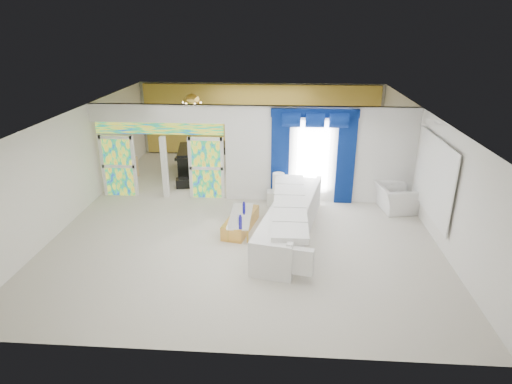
# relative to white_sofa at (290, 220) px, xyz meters

# --- Properties ---
(floor) EXTENTS (12.00, 12.00, 0.00)m
(floor) POSITION_rel_white_sofa_xyz_m (-1.23, 1.49, -0.43)
(floor) COLOR #B7AF9E
(floor) RESTS_ON ground
(dividing_wall) EXTENTS (5.70, 0.18, 3.00)m
(dividing_wall) POSITION_rel_white_sofa_xyz_m (0.92, 2.49, 1.07)
(dividing_wall) COLOR white
(dividing_wall) RESTS_ON ground
(dividing_header) EXTENTS (4.30, 0.18, 0.55)m
(dividing_header) POSITION_rel_white_sofa_xyz_m (-4.08, 2.49, 2.29)
(dividing_header) COLOR white
(dividing_header) RESTS_ON dividing_wall
(stained_panel_left) EXTENTS (0.95, 0.04, 2.00)m
(stained_panel_left) POSITION_rel_white_sofa_xyz_m (-5.51, 2.49, 0.57)
(stained_panel_left) COLOR #994C3F
(stained_panel_left) RESTS_ON ground
(stained_panel_right) EXTENTS (0.95, 0.04, 2.00)m
(stained_panel_right) POSITION_rel_white_sofa_xyz_m (-2.66, 2.49, 0.57)
(stained_panel_right) COLOR #994C3F
(stained_panel_right) RESTS_ON ground
(stained_transom) EXTENTS (4.00, 0.05, 0.35)m
(stained_transom) POSITION_rel_white_sofa_xyz_m (-4.08, 2.49, 1.82)
(stained_transom) COLOR #994C3F
(stained_transom) RESTS_ON dividing_header
(window_pane) EXTENTS (1.00, 0.02, 2.30)m
(window_pane) POSITION_rel_white_sofa_xyz_m (0.67, 2.39, 1.02)
(window_pane) COLOR white
(window_pane) RESTS_ON dividing_wall
(blue_drape_left) EXTENTS (0.55, 0.10, 2.80)m
(blue_drape_left) POSITION_rel_white_sofa_xyz_m (-0.33, 2.36, 0.97)
(blue_drape_left) COLOR #031449
(blue_drape_left) RESTS_ON ground
(blue_drape_right) EXTENTS (0.55, 0.10, 2.80)m
(blue_drape_right) POSITION_rel_white_sofa_xyz_m (1.67, 2.36, 0.97)
(blue_drape_right) COLOR #031449
(blue_drape_right) RESTS_ON ground
(blue_pelmet) EXTENTS (2.60, 0.12, 0.25)m
(blue_pelmet) POSITION_rel_white_sofa_xyz_m (0.67, 2.36, 2.39)
(blue_pelmet) COLOR #031449
(blue_pelmet) RESTS_ON dividing_wall
(wall_mirror) EXTENTS (0.04, 2.70, 1.90)m
(wall_mirror) POSITION_rel_white_sofa_xyz_m (3.71, 0.49, 1.12)
(wall_mirror) COLOR white
(wall_mirror) RESTS_ON ground
(gold_curtains) EXTENTS (9.70, 0.12, 2.90)m
(gold_curtains) POSITION_rel_white_sofa_xyz_m (-1.23, 7.39, 1.07)
(gold_curtains) COLOR gold
(gold_curtains) RESTS_ON ground
(white_sofa) EXTENTS (1.89, 4.65, 0.87)m
(white_sofa) POSITION_rel_white_sofa_xyz_m (0.00, 0.00, 0.00)
(white_sofa) COLOR white
(white_sofa) RESTS_ON ground
(coffee_table) EXTENTS (0.92, 1.80, 0.38)m
(coffee_table) POSITION_rel_white_sofa_xyz_m (-1.35, 0.30, -0.24)
(coffee_table) COLOR gold
(coffee_table) RESTS_ON ground
(console_table) EXTENTS (1.33, 0.49, 0.44)m
(console_table) POSITION_rel_white_sofa_xyz_m (-0.06, 2.08, -0.22)
(console_table) COLOR white
(console_table) RESTS_ON ground
(table_lamp) EXTENTS (0.36, 0.36, 0.58)m
(table_lamp) POSITION_rel_white_sofa_xyz_m (-0.36, 2.08, 0.29)
(table_lamp) COLOR white
(table_lamp) RESTS_ON console_table
(armchair) EXTENTS (1.20, 1.32, 0.76)m
(armchair) POSITION_rel_white_sofa_xyz_m (3.17, 1.92, -0.05)
(armchair) COLOR white
(armchair) RESTS_ON ground
(grand_piano) EXTENTS (1.70, 2.07, 0.94)m
(grand_piano) POSITION_rel_white_sofa_xyz_m (-3.42, 4.97, 0.04)
(grand_piano) COLOR black
(grand_piano) RESTS_ON ground
(piano_bench) EXTENTS (0.97, 0.50, 0.31)m
(piano_bench) POSITION_rel_white_sofa_xyz_m (-3.42, 3.37, -0.28)
(piano_bench) COLOR black
(piano_bench) RESTS_ON ground
(tv_console) EXTENTS (0.58, 0.54, 0.74)m
(tv_console) POSITION_rel_white_sofa_xyz_m (-5.84, 4.23, -0.06)
(tv_console) COLOR tan
(tv_console) RESTS_ON ground
(chandelier) EXTENTS (0.60, 0.60, 0.60)m
(chandelier) POSITION_rel_white_sofa_xyz_m (-3.53, 4.89, 2.22)
(chandelier) COLOR gold
(chandelier) RESTS_ON ceiling
(decanters) EXTENTS (0.15, 1.06, 0.20)m
(decanters) POSITION_rel_white_sofa_xyz_m (-1.33, 0.14, 0.03)
(decanters) COLOR #1B1594
(decanters) RESTS_ON coffee_table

